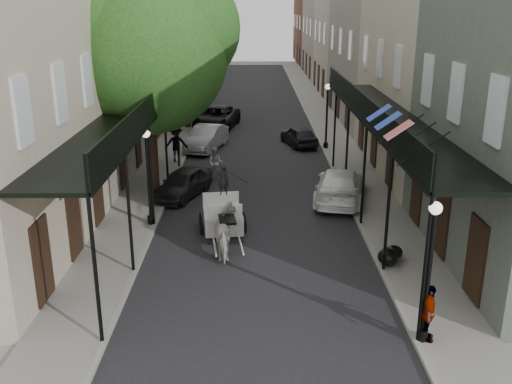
{
  "coord_description": "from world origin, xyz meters",
  "views": [
    {
      "loc": [
        -0.18,
        -14.48,
        8.26
      ],
      "look_at": [
        -0.06,
        5.4,
        1.6
      ],
      "focal_mm": 40.0,
      "sensor_mm": 36.0,
      "label": 1
    }
  ],
  "objects_px": {
    "car_left_near": "(183,183)",
    "car_right_near": "(340,185)",
    "lamppost_right_near": "(429,271)",
    "horse": "(228,232)",
    "pedestrian_walking": "(215,163)",
    "car_left_mid": "(206,138)",
    "tree_far": "(191,40)",
    "car_right_far": "(299,136)",
    "lamppost_right_far": "(327,115)",
    "pedestrian_sidewalk_left": "(176,144)",
    "carriage": "(222,200)",
    "car_left_far": "(217,118)",
    "tree_near": "(157,46)",
    "lamppost_left": "(148,176)",
    "pedestrian_sidewalk_right": "(428,313)"
  },
  "relations": [
    {
      "from": "tree_far",
      "to": "lamppost_left",
      "type": "height_order",
      "value": "tree_far"
    },
    {
      "from": "pedestrian_sidewalk_left",
      "to": "car_left_far",
      "type": "distance_m",
      "value": 9.16
    },
    {
      "from": "lamppost_right_near",
      "to": "car_left_near",
      "type": "distance_m",
      "value": 13.79
    },
    {
      "from": "lamppost_left",
      "to": "car_right_far",
      "type": "bearing_deg",
      "value": 62.73
    },
    {
      "from": "carriage",
      "to": "pedestrian_sidewalk_right",
      "type": "height_order",
      "value": "carriage"
    },
    {
      "from": "tree_near",
      "to": "car_left_mid",
      "type": "xyz_separation_m",
      "value": [
        1.32,
        7.85,
        -5.79
      ]
    },
    {
      "from": "tree_near",
      "to": "tree_far",
      "type": "distance_m",
      "value": 14.02
    },
    {
      "from": "lamppost_right_far",
      "to": "pedestrian_walking",
      "type": "xyz_separation_m",
      "value": [
        -6.1,
        -5.65,
        -1.28
      ]
    },
    {
      "from": "pedestrian_walking",
      "to": "car_right_far",
      "type": "relative_size",
      "value": 0.43
    },
    {
      "from": "pedestrian_sidewalk_left",
      "to": "car_left_near",
      "type": "bearing_deg",
      "value": 92.01
    },
    {
      "from": "lamppost_right_far",
      "to": "car_right_far",
      "type": "height_order",
      "value": "lamppost_right_far"
    },
    {
      "from": "carriage",
      "to": "car_left_mid",
      "type": "height_order",
      "value": "carriage"
    },
    {
      "from": "pedestrian_sidewalk_left",
      "to": "car_right_near",
      "type": "xyz_separation_m",
      "value": [
        7.84,
        -5.99,
        -0.39
      ]
    },
    {
      "from": "lamppost_right_near",
      "to": "car_right_near",
      "type": "xyz_separation_m",
      "value": [
        -0.5,
        11.0,
        -1.35
      ]
    },
    {
      "from": "lamppost_left",
      "to": "lamppost_right_far",
      "type": "height_order",
      "value": "same"
    },
    {
      "from": "lamppost_left",
      "to": "lamppost_right_far",
      "type": "relative_size",
      "value": 1.0
    },
    {
      "from": "tree_near",
      "to": "car_left_mid",
      "type": "bearing_deg",
      "value": 80.47
    },
    {
      "from": "car_left_far",
      "to": "tree_near",
      "type": "bearing_deg",
      "value": -86.4
    },
    {
      "from": "horse",
      "to": "pedestrian_sidewalk_left",
      "type": "bearing_deg",
      "value": -81.86
    },
    {
      "from": "car_left_mid",
      "to": "tree_far",
      "type": "bearing_deg",
      "value": 116.72
    },
    {
      "from": "lamppost_right_near",
      "to": "lamppost_right_far",
      "type": "distance_m",
      "value": 20.0
    },
    {
      "from": "car_left_mid",
      "to": "car_left_far",
      "type": "xyz_separation_m",
      "value": [
        0.24,
        5.97,
        0.03
      ]
    },
    {
      "from": "carriage",
      "to": "pedestrian_sidewalk_right",
      "type": "xyz_separation_m",
      "value": [
        5.57,
        -7.98,
        -0.2
      ]
    },
    {
      "from": "pedestrian_walking",
      "to": "pedestrian_sidewalk_right",
      "type": "height_order",
      "value": "pedestrian_sidewalk_right"
    },
    {
      "from": "tree_far",
      "to": "car_left_mid",
      "type": "bearing_deg",
      "value": -77.47
    },
    {
      "from": "carriage",
      "to": "pedestrian_walking",
      "type": "bearing_deg",
      "value": 88.35
    },
    {
      "from": "pedestrian_sidewalk_right",
      "to": "tree_far",
      "type": "bearing_deg",
      "value": 33.0
    },
    {
      "from": "horse",
      "to": "car_left_far",
      "type": "xyz_separation_m",
      "value": [
        -1.6,
        20.58,
        -0.09
      ]
    },
    {
      "from": "lamppost_left",
      "to": "carriage",
      "type": "height_order",
      "value": "lamppost_left"
    },
    {
      "from": "tree_near",
      "to": "tree_far",
      "type": "bearing_deg",
      "value": 90.19
    },
    {
      "from": "pedestrian_sidewalk_left",
      "to": "horse",
      "type": "bearing_deg",
      "value": 97.51
    },
    {
      "from": "lamppost_right_near",
      "to": "pedestrian_walking",
      "type": "distance_m",
      "value": 15.65
    },
    {
      "from": "lamppost_right_far",
      "to": "car_right_far",
      "type": "bearing_deg",
      "value": 146.31
    },
    {
      "from": "pedestrian_sidewalk_right",
      "to": "car_right_far",
      "type": "xyz_separation_m",
      "value": [
        -1.6,
        21.0,
        -0.27
      ]
    },
    {
      "from": "tree_far",
      "to": "lamppost_right_far",
      "type": "distance_m",
      "value": 11.05
    },
    {
      "from": "car_left_near",
      "to": "car_right_near",
      "type": "distance_m",
      "value": 6.91
    },
    {
      "from": "lamppost_right_far",
      "to": "carriage",
      "type": "xyz_separation_m",
      "value": [
        -5.47,
        -12.02,
        -0.97
      ]
    },
    {
      "from": "car_right_near",
      "to": "car_right_far",
      "type": "distance_m",
      "value": 10.05
    },
    {
      "from": "tree_near",
      "to": "lamppost_left",
      "type": "bearing_deg",
      "value": -88.66
    },
    {
      "from": "lamppost_right_near",
      "to": "horse",
      "type": "distance_m",
      "value": 7.56
    },
    {
      "from": "tree_far",
      "to": "carriage",
      "type": "bearing_deg",
      "value": -81.01
    },
    {
      "from": "lamppost_left",
      "to": "car_left_far",
      "type": "height_order",
      "value": "lamppost_left"
    },
    {
      "from": "lamppost_right_near",
      "to": "car_left_far",
      "type": "relative_size",
      "value": 0.7
    },
    {
      "from": "lamppost_right_far",
      "to": "car_right_near",
      "type": "height_order",
      "value": "lamppost_right_far"
    },
    {
      "from": "pedestrian_sidewalk_left",
      "to": "pedestrian_sidewalk_right",
      "type": "relative_size",
      "value": 1.29
    },
    {
      "from": "lamppost_left",
      "to": "lamppost_right_far",
      "type": "distance_m",
      "value": 14.53
    },
    {
      "from": "lamppost_right_near",
      "to": "lamppost_left",
      "type": "xyz_separation_m",
      "value": [
        -8.2,
        8.0,
        0.0
      ]
    },
    {
      "from": "horse",
      "to": "car_left_near",
      "type": "relative_size",
      "value": 0.53
    },
    {
      "from": "pedestrian_walking",
      "to": "pedestrian_sidewalk_right",
      "type": "xyz_separation_m",
      "value": [
        6.2,
        -14.35,
        0.11
      ]
    },
    {
      "from": "pedestrian_walking",
      "to": "car_left_mid",
      "type": "bearing_deg",
      "value": 108.55
    }
  ]
}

